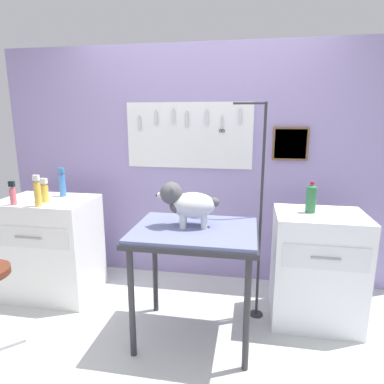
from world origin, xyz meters
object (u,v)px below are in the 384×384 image
grooming_table (195,240)px  cabinet_right (316,268)px  counter_left (51,247)px  grooming_arm (259,223)px  spray_bottle_short (13,195)px  soda_bottle (311,198)px  dog (187,203)px

grooming_table → cabinet_right: bearing=23.1°
grooming_table → counter_left: 1.50m
grooming_arm → spray_bottle_short: grooming_arm is taller
cabinet_right → soda_bottle: (-0.08, 0.02, 0.56)m
counter_left → dog: bearing=-15.4°
grooming_arm → soda_bottle: bearing=7.4°
counter_left → cabinet_right: 2.33m
dog → grooming_table: bearing=-25.5°
grooming_arm → cabinet_right: (0.46, 0.03, -0.36)m
counter_left → spray_bottle_short: spray_bottle_short is taller
spray_bottle_short → soda_bottle: 2.42m
cabinet_right → soda_bottle: 0.57m
cabinet_right → counter_left: bearing=179.8°
grooming_table → grooming_arm: 0.58m
soda_bottle → dog: bearing=-157.2°
grooming_arm → soda_bottle: (0.38, 0.05, 0.20)m
spray_bottle_short → soda_bottle: (2.41, 0.23, 0.02)m
grooming_table → counter_left: size_ratio=0.98×
grooming_table → cabinet_right: (0.92, 0.39, -0.32)m
grooming_arm → spray_bottle_short: (-2.02, -0.18, 0.18)m
cabinet_right → spray_bottle_short: 2.56m
counter_left → cabinet_right: size_ratio=1.01×
grooming_table → counter_left: (-1.41, 0.40, -0.31)m
counter_left → soda_bottle: size_ratio=3.75×
grooming_table → spray_bottle_short: size_ratio=4.43×
grooming_table → cabinet_right: 1.05m
grooming_arm → counter_left: grooming_arm is taller
dog → counter_left: (-1.35, 0.37, -0.58)m
grooming_arm → counter_left: size_ratio=1.91×
spray_bottle_short → soda_bottle: bearing=5.3°
grooming_table → grooming_arm: (0.46, 0.36, 0.04)m
grooming_arm → dog: grooming_arm is taller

